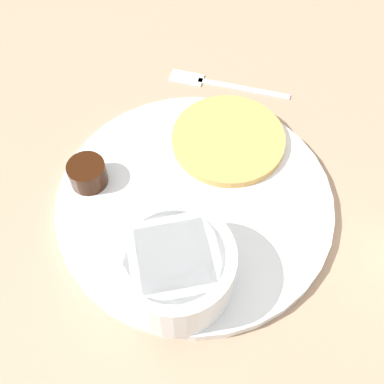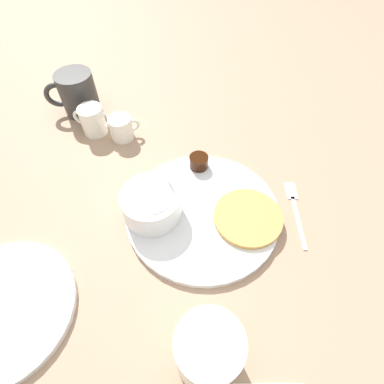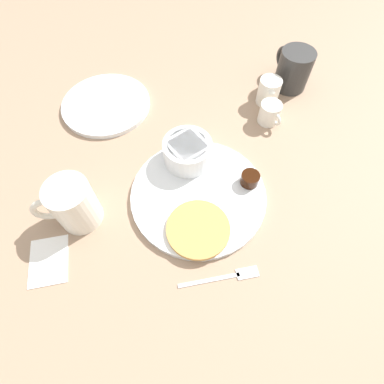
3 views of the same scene
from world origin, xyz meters
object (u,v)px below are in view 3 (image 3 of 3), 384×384
creamer_pitcher_near (270,113)px  fork (228,276)px  plate (198,195)px  second_mug (293,69)px  creamer_pitcher_far (269,91)px  bowl (186,152)px  coffee_mug (73,205)px

creamer_pitcher_near → fork: creamer_pitcher_near is taller
plate → creamer_pitcher_near: creamer_pitcher_near is taller
second_mug → fork: bearing=-35.0°
creamer_pitcher_far → fork: bearing=-30.0°
bowl → creamer_pitcher_far: 0.28m
coffee_mug → second_mug: 0.61m
creamer_pitcher_near → second_mug: (-0.11, 0.10, 0.02)m
plate → bowl: size_ratio=2.69×
plate → second_mug: (-0.27, 0.32, 0.04)m
coffee_mug → plate: bearing=86.9°
plate → coffee_mug: 0.24m
coffee_mug → fork: 0.31m
bowl → coffee_mug: coffee_mug is taller
bowl → creamer_pitcher_far: size_ratio=1.33×
creamer_pitcher_far → fork: 0.46m
creamer_pitcher_near → plate: bearing=-53.3°
coffee_mug → bowl: bearing=108.1°
bowl → creamer_pitcher_near: bearing=108.2°
plate → coffee_mug: size_ratio=2.36×
creamer_pitcher_far → fork: size_ratio=0.53×
bowl → coffee_mug: size_ratio=0.88×
creamer_pitcher_near → second_mug: bearing=136.7°
bowl → creamer_pitcher_near: size_ratio=1.44×
creamer_pitcher_near → creamer_pitcher_far: creamer_pitcher_far is taller
plate → creamer_pitcher_far: size_ratio=3.56×
fork → second_mug: 0.54m
coffee_mug → creamer_pitcher_far: bearing=114.1°
plate → coffee_mug: (-0.01, -0.24, 0.05)m
bowl → creamer_pitcher_near: bowl is taller
plate → fork: plate is taller
plate → creamer_pitcher_far: bearing=133.4°
coffee_mug → creamer_pitcher_near: size_ratio=1.64×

